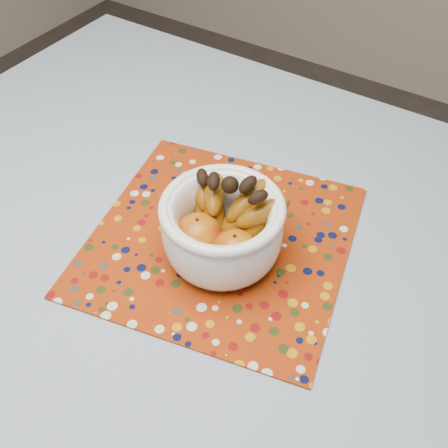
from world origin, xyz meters
name	(u,v)px	position (x,y,z in m)	size (l,w,h in m)	color
table	(147,288)	(0.00, 0.00, 0.67)	(1.20, 1.20, 0.75)	brown
tablecloth	(142,259)	(0.00, 0.00, 0.76)	(1.32, 1.32, 0.01)	slate
placemat	(221,239)	(0.09, 0.11, 0.76)	(0.43, 0.43, 0.00)	maroon
fruit_bowl	(224,221)	(0.11, 0.09, 0.83)	(0.24, 0.21, 0.15)	white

